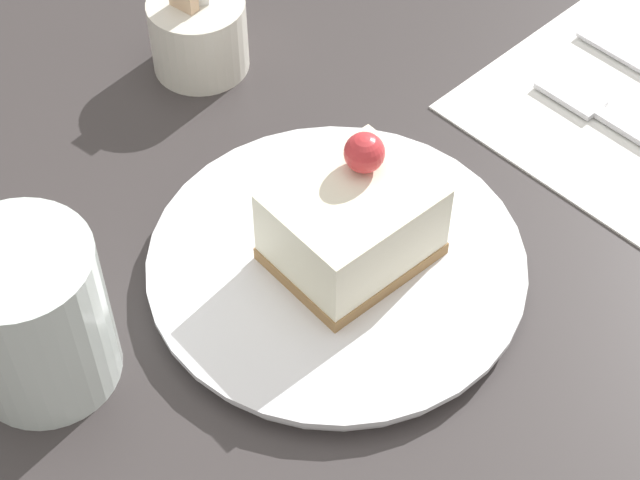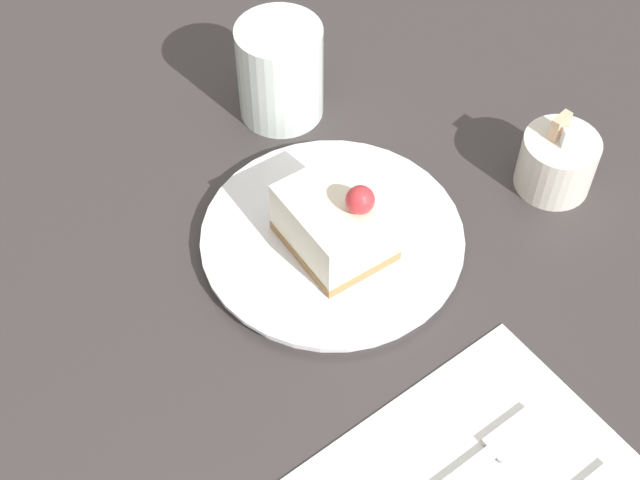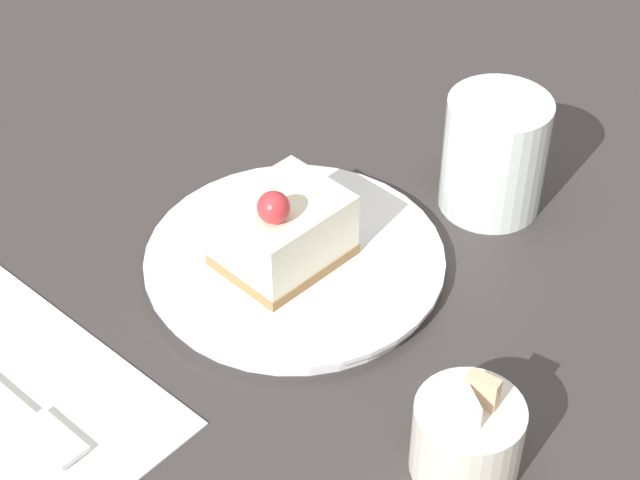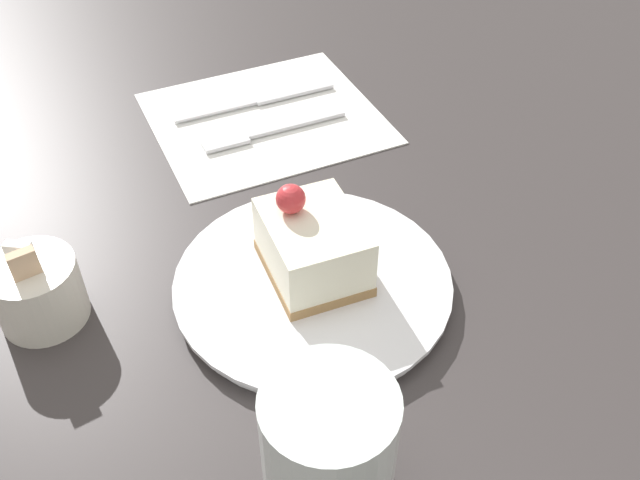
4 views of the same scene
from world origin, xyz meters
name	(u,v)px [view 1 (image 1 of 4)]	position (x,y,z in m)	size (l,w,h in m)	color
ground_plane	(338,256)	(0.00, 0.00, 0.00)	(4.00, 4.00, 0.00)	#383333
plate	(337,265)	(-0.01, -0.01, 0.01)	(0.22, 0.22, 0.01)	white
cake_slice	(355,222)	(0.00, -0.01, 0.04)	(0.10, 0.08, 0.08)	#9E7547
fork	(619,124)	(0.22, -0.02, 0.00)	(0.04, 0.16, 0.00)	silver
sugar_bowl	(199,33)	(0.02, 0.20, 0.03)	(0.07, 0.07, 0.08)	silver
drinking_glass	(32,316)	(-0.18, 0.03, 0.05)	(0.08, 0.08, 0.10)	silver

